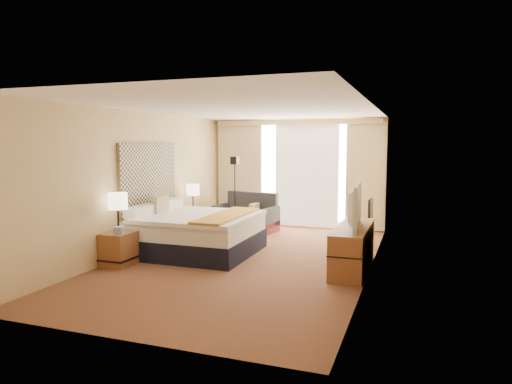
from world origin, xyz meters
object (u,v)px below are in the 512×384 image
(loveseat, at_px, (247,218))
(desk_chair, at_px, (364,224))
(nightstand_right, at_px, (190,224))
(television, at_px, (349,206))
(floor_lamp, at_px, (235,179))
(bed, at_px, (196,233))
(nightstand_left, at_px, (119,249))
(lamp_left, at_px, (118,202))
(media_dresser, at_px, (353,248))
(lamp_right, at_px, (193,190))

(loveseat, distance_m, desk_chair, 2.80)
(nightstand_right, relative_size, television, 0.46)
(nightstand_right, bearing_deg, loveseat, 49.08)
(nightstand_right, xyz_separation_m, floor_lamp, (0.72, 0.85, 0.94))
(television, bearing_deg, desk_chair, -4.57)
(desk_chair, height_order, television, television)
(floor_lamp, bearing_deg, bed, -87.63)
(nightstand_right, height_order, floor_lamp, floor_lamp)
(nightstand_left, distance_m, lamp_left, 0.78)
(loveseat, bearing_deg, desk_chair, -2.55)
(lamp_left, bearing_deg, loveseat, 75.60)
(media_dresser, xyz_separation_m, lamp_right, (-3.65, 1.53, 0.65))
(nightstand_right, height_order, desk_chair, desk_chair)
(loveseat, bearing_deg, television, -34.87)
(loveseat, relative_size, television, 1.27)
(television, bearing_deg, lamp_right, 61.26)
(desk_chair, distance_m, television, 2.17)
(media_dresser, xyz_separation_m, bed, (-2.89, 0.16, 0.03))
(loveseat, distance_m, floor_lamp, 0.98)
(television, bearing_deg, floor_lamp, 46.33)
(nightstand_left, xyz_separation_m, desk_chair, (3.67, 2.99, 0.13))
(loveseat, xyz_separation_m, lamp_right, (-0.88, -0.99, 0.72))
(floor_lamp, height_order, lamp_right, floor_lamp)
(media_dresser, distance_m, desk_chair, 1.95)
(nightstand_left, xyz_separation_m, floor_lamp, (0.72, 3.35, 0.94))
(lamp_left, bearing_deg, floor_lamp, 78.08)
(media_dresser, bearing_deg, desk_chair, 90.91)
(floor_lamp, relative_size, desk_chair, 1.87)
(bed, bearing_deg, lamp_left, -123.38)
(nightstand_left, bearing_deg, floor_lamp, 77.87)
(nightstand_right, relative_size, loveseat, 0.36)
(nightstand_left, distance_m, media_dresser, 3.85)
(nightstand_left, height_order, television, television)
(media_dresser, height_order, lamp_right, lamp_right)
(nightstand_left, bearing_deg, lamp_right, 88.90)
(nightstand_left, relative_size, desk_chair, 0.60)
(lamp_left, bearing_deg, television, 14.25)
(floor_lamp, distance_m, desk_chair, 3.08)
(desk_chair, height_order, lamp_left, lamp_left)
(floor_lamp, height_order, lamp_left, floor_lamp)
(nightstand_left, xyz_separation_m, lamp_right, (0.05, 2.58, 0.73))
(desk_chair, xyz_separation_m, television, (-0.02, -2.07, 0.63))
(desk_chair, relative_size, lamp_left, 1.40)
(nightstand_right, bearing_deg, floor_lamp, 49.73)
(nightstand_right, relative_size, floor_lamp, 0.32)
(nightstand_right, xyz_separation_m, desk_chair, (3.67, 0.49, 0.13))
(media_dresser, bearing_deg, lamp_right, 157.27)
(nightstand_left, xyz_separation_m, nightstand_right, (0.00, 2.50, 0.00))
(desk_chair, bearing_deg, nightstand_left, -137.10)
(floor_lamp, xyz_separation_m, desk_chair, (2.95, -0.36, -0.81))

